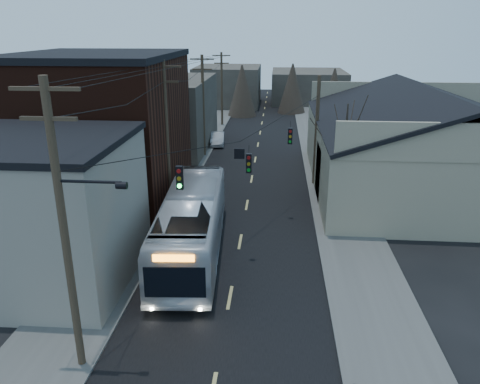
# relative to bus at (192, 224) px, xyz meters

# --- Properties ---
(road_surface) EXTENTS (9.00, 110.00, 0.02)m
(road_surface) POSITION_rel_bus_xyz_m (2.51, 17.65, -1.76)
(road_surface) COLOR black
(road_surface) RESTS_ON ground
(sidewalk_left) EXTENTS (4.00, 110.00, 0.12)m
(sidewalk_left) POSITION_rel_bus_xyz_m (-3.99, 17.65, -1.71)
(sidewalk_left) COLOR #474744
(sidewalk_left) RESTS_ON ground
(sidewalk_right) EXTENTS (4.00, 110.00, 0.12)m
(sidewalk_right) POSITION_rel_bus_xyz_m (9.01, 17.65, -1.71)
(sidewalk_right) COLOR #474744
(sidewalk_right) RESTS_ON ground
(building_clapboard) EXTENTS (8.00, 8.00, 7.00)m
(building_clapboard) POSITION_rel_bus_xyz_m (-6.49, -3.35, 1.73)
(building_clapboard) COLOR gray
(building_clapboard) RESTS_ON ground
(building_brick) EXTENTS (10.00, 12.00, 10.00)m
(building_brick) POSITION_rel_bus_xyz_m (-7.49, 7.65, 3.23)
(building_brick) COLOR black
(building_brick) RESTS_ON ground
(building_left_far) EXTENTS (9.00, 14.00, 7.00)m
(building_left_far) POSITION_rel_bus_xyz_m (-6.99, 23.65, 1.73)
(building_left_far) COLOR #38332D
(building_left_far) RESTS_ON ground
(warehouse) EXTENTS (16.16, 20.60, 7.73)m
(warehouse) POSITION_rel_bus_xyz_m (15.51, 12.65, 0.92)
(warehouse) COLOR gray
(warehouse) RESTS_ON ground
(building_far_left) EXTENTS (10.00, 12.00, 6.00)m
(building_far_left) POSITION_rel_bus_xyz_m (-3.49, 52.65, 1.23)
(building_far_left) COLOR #38332D
(building_far_left) RESTS_ON ground
(building_far_right) EXTENTS (12.00, 14.00, 5.00)m
(building_far_right) POSITION_rel_bus_xyz_m (9.51, 57.65, 0.73)
(building_far_right) COLOR #38332D
(building_far_right) RESTS_ON ground
(bare_tree) EXTENTS (0.40, 0.40, 7.20)m
(bare_tree) POSITION_rel_bus_xyz_m (9.01, 7.65, 1.83)
(bare_tree) COLOR black
(bare_tree) RESTS_ON ground
(utility_lines) EXTENTS (11.24, 45.28, 10.50)m
(utility_lines) POSITION_rel_bus_xyz_m (-0.61, 11.79, 3.18)
(utility_lines) COLOR #382B1E
(utility_lines) RESTS_ON ground
(bus) EXTENTS (3.81, 12.91, 3.55)m
(bus) POSITION_rel_bus_xyz_m (0.00, 0.00, 0.00)
(bus) COLOR #B2B7BE
(bus) RESTS_ON ground
(parked_car) EXTENTS (1.74, 4.10, 1.32)m
(parked_car) POSITION_rel_bus_xyz_m (-1.79, 25.23, -1.12)
(parked_car) COLOR #989A9F
(parked_car) RESTS_ON ground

